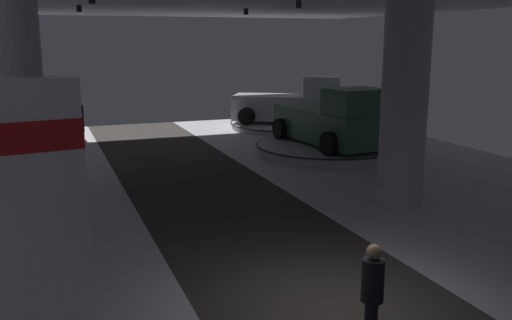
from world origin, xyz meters
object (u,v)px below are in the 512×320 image
at_px(column_left, 15,102).
at_px(pickup_truck_deep_right, 294,104).
at_px(column_right, 404,103).
at_px(display_platform_deep_right, 287,125).
at_px(display_platform_deep_left, 15,141).
at_px(brand_sign_pylon, 38,236).
at_px(pickup_truck_far_right, 333,121).
at_px(pickup_truck_deep_left, 4,117).
at_px(visitor_walking_near, 372,290).
at_px(display_platform_far_right, 328,148).

bearing_deg(column_left, pickup_truck_deep_right, 37.26).
xyz_separation_m(column_right, display_platform_deep_right, (2.59, 13.23, -2.59)).
relative_size(display_platform_deep_right, display_platform_deep_left, 1.00).
relative_size(column_right, pickup_truck_deep_right, 0.97).
bearing_deg(brand_sign_pylon, pickup_truck_deep_right, 57.18).
relative_size(column_right, pickup_truck_far_right, 1.01).
relative_size(column_left, pickup_truck_deep_left, 0.97).
bearing_deg(column_right, visitor_walking_near, -127.95).
distance_m(pickup_truck_deep_right, visitor_walking_near, 20.47).
bearing_deg(column_right, brand_sign_pylon, -149.57).
height_order(display_platform_deep_left, visitor_walking_near, visitor_walking_near).
relative_size(pickup_truck_deep_right, display_platform_deep_left, 0.99).
distance_m(pickup_truck_far_right, visitor_walking_near, 14.08).
xyz_separation_m(display_platform_deep_right, pickup_truck_deep_right, (0.28, -0.16, 1.06)).
xyz_separation_m(column_right, pickup_truck_deep_right, (2.87, 13.07, -1.53)).
bearing_deg(pickup_truck_far_right, brand_sign_pylon, -131.53).
height_order(pickup_truck_far_right, display_platform_deep_left, pickup_truck_far_right).
relative_size(pickup_truck_deep_right, pickup_truck_deep_left, 1.00).
bearing_deg(pickup_truck_deep_right, display_platform_far_right, -102.04).
distance_m(column_right, pickup_truck_far_right, 6.99).
bearing_deg(brand_sign_pylon, visitor_walking_near, -9.26).
height_order(display_platform_deep_right, pickup_truck_far_right, pickup_truck_far_right).
relative_size(column_right, display_platform_far_right, 0.97).
xyz_separation_m(brand_sign_pylon, display_platform_deep_right, (11.55, 18.49, -1.87)).
height_order(pickup_truck_deep_right, display_platform_deep_left, pickup_truck_deep_right).
bearing_deg(brand_sign_pylon, pickup_truck_deep_left, 94.20).
relative_size(display_platform_deep_right, visitor_walking_near, 3.57).
bearing_deg(pickup_truck_deep_right, display_platform_deep_right, 150.13).
relative_size(column_left, pickup_truck_deep_right, 0.97).
bearing_deg(column_left, display_platform_far_right, 16.54).
bearing_deg(display_platform_deep_right, column_right, -101.08).
height_order(pickup_truck_deep_left, visitor_walking_near, pickup_truck_deep_left).
distance_m(brand_sign_pylon, display_platform_deep_right, 21.88).
relative_size(column_left, column_right, 1.00).
bearing_deg(brand_sign_pylon, pickup_truck_far_right, 48.47).
bearing_deg(pickup_truck_deep_left, brand_sign_pylon, -85.80).
bearing_deg(brand_sign_pylon, display_platform_deep_right, 58.02).
height_order(display_platform_deep_right, display_platform_deep_left, display_platform_deep_right).
bearing_deg(display_platform_far_right, column_right, -102.69).
bearing_deg(column_left, pickup_truck_far_right, 14.97).
height_order(display_platform_far_right, display_platform_deep_left, display_platform_far_right).
bearing_deg(display_platform_far_right, pickup_truck_deep_left, 152.65).
xyz_separation_m(column_left, pickup_truck_far_right, (11.05, 2.95, -1.47)).
bearing_deg(display_platform_far_right, pickup_truck_far_right, -85.39).
distance_m(column_left, pickup_truck_far_right, 11.53).
bearing_deg(brand_sign_pylon, column_right, 30.43).
height_order(display_platform_deep_right, visitor_walking_near, visitor_walking_near).
height_order(pickup_truck_far_right, pickup_truck_deep_left, pickup_truck_far_right).
relative_size(column_left, pickup_truck_far_right, 1.01).
relative_size(display_platform_far_right, pickup_truck_deep_left, 1.00).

